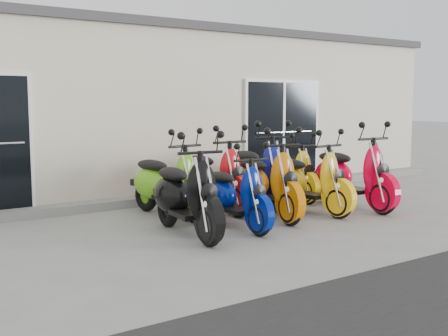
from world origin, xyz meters
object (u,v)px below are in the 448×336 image
at_px(scooter_front_black, 186,183).
at_px(scooter_front_red, 352,164).
at_px(scooter_front_blue, 235,185).
at_px(scooter_front_orange_a, 266,172).
at_px(scooter_back_red, 214,168).
at_px(scooter_back_blue, 258,163).
at_px(scooter_back_yellow, 289,166).
at_px(scooter_back_green, 168,172).
at_px(scooter_front_orange_b, 307,171).

bearing_deg(scooter_front_black, scooter_front_red, 7.40).
xyz_separation_m(scooter_front_black, scooter_front_blue, (0.83, 0.00, -0.09)).
height_order(scooter_front_blue, scooter_front_orange_a, scooter_front_orange_a).
xyz_separation_m(scooter_back_red, scooter_back_blue, (0.92, -0.04, 0.03)).
bearing_deg(scooter_back_yellow, scooter_front_red, -69.22).
bearing_deg(scooter_back_green, scooter_back_yellow, -6.44).
bearing_deg(scooter_front_black, scooter_back_green, 76.71).
height_order(scooter_front_blue, scooter_back_green, scooter_back_green).
height_order(scooter_front_orange_a, scooter_back_green, scooter_front_orange_a).
bearing_deg(scooter_front_orange_b, scooter_back_blue, 100.10).
relative_size(scooter_front_blue, scooter_back_yellow, 0.99).
relative_size(scooter_front_red, scooter_back_blue, 0.99).
height_order(scooter_front_orange_a, scooter_back_blue, scooter_back_blue).
bearing_deg(scooter_front_black, scooter_back_yellow, 29.44).
distance_m(scooter_back_green, scooter_back_blue, 1.79).
height_order(scooter_front_orange_a, scooter_back_yellow, scooter_front_orange_a).
relative_size(scooter_front_blue, scooter_back_red, 0.87).
relative_size(scooter_back_green, scooter_back_yellow, 1.11).
height_order(scooter_front_blue, scooter_back_blue, scooter_back_blue).
distance_m(scooter_front_orange_b, scooter_back_green, 2.31).
bearing_deg(scooter_back_blue, scooter_front_red, -33.46).
bearing_deg(scooter_front_blue, scooter_front_orange_a, 22.58).
relative_size(scooter_front_orange_a, scooter_back_yellow, 1.13).
bearing_deg(scooter_front_orange_b, scooter_back_green, 147.47).
relative_size(scooter_front_black, scooter_front_orange_a, 1.00).
xyz_separation_m(scooter_front_red, scooter_back_yellow, (-0.35, 1.25, -0.12)).
bearing_deg(scooter_back_red, scooter_front_black, -136.72).
distance_m(scooter_front_black, scooter_back_red, 1.81).
relative_size(scooter_front_red, scooter_back_red, 1.03).
xyz_separation_m(scooter_front_blue, scooter_back_blue, (1.39, 1.23, 0.12)).
xyz_separation_m(scooter_front_red, scooter_back_red, (-2.13, 1.13, -0.02)).
bearing_deg(scooter_back_green, scooter_back_blue, -10.61).
xyz_separation_m(scooter_front_black, scooter_front_orange_a, (1.68, 0.34, -0.00)).
xyz_separation_m(scooter_front_black, scooter_back_blue, (2.22, 1.23, 0.03)).
bearing_deg(scooter_back_red, scooter_back_blue, -3.36).
relative_size(scooter_front_blue, scooter_front_red, 0.84).
xyz_separation_m(scooter_front_orange_a, scooter_front_red, (1.74, -0.20, 0.03)).
relative_size(scooter_front_orange_a, scooter_back_red, 0.99).
height_order(scooter_back_red, scooter_back_blue, scooter_back_blue).
bearing_deg(scooter_back_blue, scooter_front_orange_a, -112.54).
bearing_deg(scooter_front_orange_a, scooter_back_green, 149.95).
xyz_separation_m(scooter_front_blue, scooter_front_orange_b, (1.68, 0.26, 0.06)).
bearing_deg(scooter_back_yellow, scooter_back_blue, -164.13).
bearing_deg(scooter_front_orange_a, scooter_front_blue, -151.37).
bearing_deg(scooter_front_orange_a, scooter_front_orange_b, 1.78).
relative_size(scooter_front_orange_b, scooter_back_yellow, 1.09).
bearing_deg(scooter_back_yellow, scooter_front_orange_b, -111.99).
xyz_separation_m(scooter_back_green, scooter_back_blue, (1.79, -0.06, 0.05)).
bearing_deg(scooter_front_blue, scooter_back_yellow, 32.66).
height_order(scooter_front_blue, scooter_back_yellow, scooter_back_yellow).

